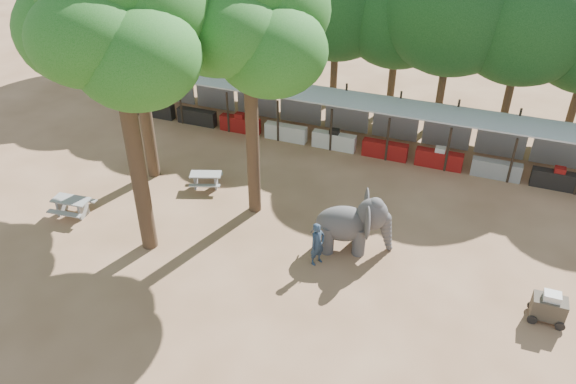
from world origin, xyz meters
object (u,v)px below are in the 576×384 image
(yard_tree_back, at_px, (247,20))
(picnic_table_near, at_px, (72,205))
(elephant, at_px, (354,223))
(cart_front, at_px, (549,307))
(yard_tree_left, at_px, (130,7))
(yard_tree_center, at_px, (113,22))
(handler, at_px, (317,244))
(picnic_table_far, at_px, (206,178))

(yard_tree_back, relative_size, picnic_table_near, 6.36)
(elephant, relative_size, cart_front, 2.65)
(yard_tree_left, bearing_deg, yard_tree_center, -59.04)
(handler, bearing_deg, picnic_table_near, 123.87)
(yard_tree_left, distance_m, cart_front, 20.35)
(handler, distance_m, cart_front, 8.54)
(yard_tree_back, bearing_deg, picnic_table_near, -154.19)
(yard_tree_center, bearing_deg, picnic_table_far, 88.13)
(yard_tree_back, bearing_deg, yard_tree_left, 170.54)
(yard_tree_back, bearing_deg, cart_front, -12.49)
(picnic_table_near, bearing_deg, yard_tree_back, 19.96)
(yard_tree_center, bearing_deg, cart_front, 4.54)
(yard_tree_center, relative_size, cart_front, 9.54)
(elephant, xyz_separation_m, cart_front, (7.48, -1.46, -0.64))
(yard_tree_left, bearing_deg, cart_front, -11.52)
(yard_tree_center, distance_m, cart_front, 17.77)
(yard_tree_back, relative_size, cart_front, 9.00)
(elephant, distance_m, picnic_table_far, 8.16)
(elephant, bearing_deg, handler, -142.42)
(elephant, bearing_deg, picnic_table_far, 149.50)
(elephant, bearing_deg, yard_tree_back, 149.27)
(yard_tree_left, height_order, picnic_table_near, yard_tree_left)
(yard_tree_back, distance_m, cart_front, 15.07)
(yard_tree_center, bearing_deg, yard_tree_left, 120.96)
(yard_tree_center, height_order, picnic_table_near, yard_tree_center)
(yard_tree_center, bearing_deg, yard_tree_back, 53.14)
(handler, distance_m, picnic_table_near, 11.31)
(yard_tree_left, xyz_separation_m, yard_tree_center, (3.00, -5.00, 1.01))
(elephant, xyz_separation_m, handler, (-1.05, -1.43, -0.31))
(yard_tree_center, relative_size, picnic_table_far, 6.52)
(yard_tree_left, distance_m, picnic_table_near, 9.00)
(yard_tree_left, relative_size, yard_tree_back, 0.97)
(yard_tree_center, xyz_separation_m, handler, (6.97, 1.26, -8.28))
(yard_tree_back, xyz_separation_m, handler, (3.97, -2.74, -7.61))
(yard_tree_back, distance_m, picnic_table_far, 8.58)
(picnic_table_near, distance_m, cart_front, 19.82)
(picnic_table_near, height_order, cart_front, cart_front)
(yard_tree_center, bearing_deg, handler, 10.28)
(yard_tree_left, height_order, cart_front, yard_tree_left)
(yard_tree_center, height_order, elephant, yard_tree_center)
(picnic_table_near, bearing_deg, handler, -1.81)
(yard_tree_left, distance_m, yard_tree_center, 5.92)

